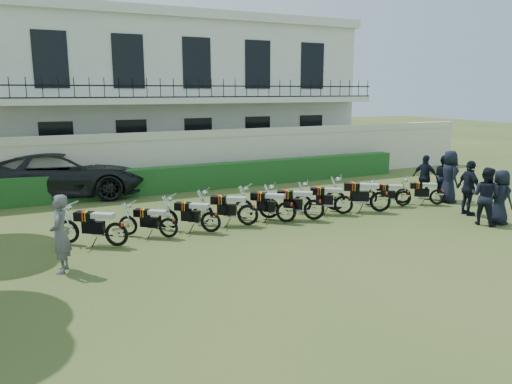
% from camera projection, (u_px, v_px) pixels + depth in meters
% --- Properties ---
extents(ground, '(100.00, 100.00, 0.00)m').
position_uv_depth(ground, '(272.00, 237.00, 13.54)').
color(ground, '#33461C').
rests_on(ground, ground).
extents(perimeter_wall, '(30.00, 0.35, 2.30)m').
position_uv_depth(perimeter_wall, '(181.00, 159.00, 20.34)').
color(perimeter_wall, beige).
rests_on(perimeter_wall, ground).
extents(hedge, '(18.00, 0.60, 1.00)m').
position_uv_depth(hedge, '(211.00, 176.00, 20.20)').
color(hedge, '#19481C').
rests_on(hedge, ground).
extents(building, '(20.40, 9.60, 7.40)m').
position_uv_depth(building, '(143.00, 95.00, 25.08)').
color(building, silver).
rests_on(building, ground).
extents(motorcycle_0, '(1.64, 1.25, 1.07)m').
position_uv_depth(motorcycle_0, '(116.00, 228.00, 12.58)').
color(motorcycle_0, black).
rests_on(motorcycle_0, ground).
extents(motorcycle_1, '(1.41, 1.11, 0.93)m').
position_uv_depth(motorcycle_1, '(168.00, 223.00, 13.36)').
color(motorcycle_1, black).
rests_on(motorcycle_1, ground).
extents(motorcycle_2, '(1.50, 1.23, 1.01)m').
position_uv_depth(motorcycle_2, '(211.00, 217.00, 13.85)').
color(motorcycle_2, black).
rests_on(motorcycle_2, ground).
extents(motorcycle_3, '(1.72, 1.10, 1.07)m').
position_uv_depth(motorcycle_3, '(248.00, 210.00, 14.56)').
color(motorcycle_3, black).
rests_on(motorcycle_3, ground).
extents(motorcycle_4, '(1.48, 1.43, 1.07)m').
position_uv_depth(motorcycle_4, '(286.00, 207.00, 14.88)').
color(motorcycle_4, black).
rests_on(motorcycle_4, ground).
extents(motorcycle_5, '(1.73, 1.21, 1.10)m').
position_uv_depth(motorcycle_5, '(314.00, 205.00, 15.15)').
color(motorcycle_5, black).
rests_on(motorcycle_5, ground).
extents(motorcycle_6, '(1.66, 1.13, 1.05)m').
position_uv_depth(motorcycle_6, '(344.00, 200.00, 15.89)').
color(motorcycle_6, black).
rests_on(motorcycle_6, ground).
extents(motorcycle_7, '(1.81, 1.29, 1.16)m').
position_uv_depth(motorcycle_7, '(380.00, 197.00, 16.18)').
color(motorcycle_7, black).
rests_on(motorcycle_7, ground).
extents(motorcycle_8, '(1.51, 0.90, 0.92)m').
position_uv_depth(motorcycle_8, '(404.00, 194.00, 17.04)').
color(motorcycle_8, black).
rests_on(motorcycle_8, ground).
extents(motorcycle_9, '(1.43, 1.06, 0.93)m').
position_uv_depth(motorcycle_9, '(438.00, 193.00, 17.25)').
color(motorcycle_9, black).
rests_on(motorcycle_9, ground).
extents(suv, '(6.57, 3.96, 1.71)m').
position_uv_depth(suv, '(61.00, 174.00, 18.53)').
color(suv, black).
rests_on(suv, ground).
extents(inspector, '(0.56, 0.71, 1.72)m').
position_uv_depth(inspector, '(60.00, 234.00, 10.80)').
color(inspector, '#5D5D62').
rests_on(inspector, ground).
extents(officer_0, '(0.57, 0.83, 1.63)m').
position_uv_depth(officer_0, '(500.00, 197.00, 14.75)').
color(officer_0, black).
rests_on(officer_0, ground).
extents(officer_1, '(0.87, 0.99, 1.72)m').
position_uv_depth(officer_1, '(485.00, 196.00, 14.67)').
color(officer_1, black).
rests_on(officer_1, ground).
extents(officer_2, '(0.64, 1.10, 1.75)m').
position_uv_depth(officer_2, '(469.00, 188.00, 15.81)').
color(officer_2, black).
rests_on(officer_2, ground).
extents(officer_3, '(0.84, 1.04, 1.85)m').
position_uv_depth(officer_3, '(449.00, 177.00, 17.63)').
color(officer_3, black).
rests_on(officer_3, ground).
extents(officer_4, '(0.75, 0.89, 1.61)m').
position_uv_depth(officer_4, '(444.00, 177.00, 18.23)').
color(officer_4, black).
rests_on(officer_4, ground).
extents(officer_5, '(0.68, 1.03, 1.63)m').
position_uv_depth(officer_5, '(425.00, 177.00, 18.16)').
color(officer_5, black).
rests_on(officer_5, ground).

